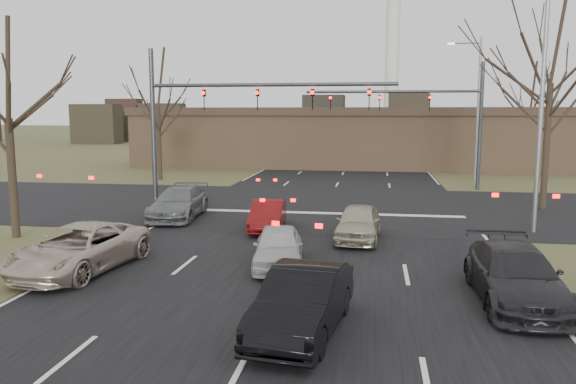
% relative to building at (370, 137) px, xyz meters
% --- Properties ---
extents(ground, '(360.00, 360.00, 0.00)m').
position_rel_building_xyz_m(ground, '(-2.00, -38.00, -2.67)').
color(ground, brown).
rests_on(ground, ground).
extents(road_main, '(14.00, 300.00, 0.02)m').
position_rel_building_xyz_m(road_main, '(-2.00, 22.00, -2.66)').
color(road_main, black).
rests_on(road_main, ground).
extents(road_cross, '(200.00, 14.00, 0.02)m').
position_rel_building_xyz_m(road_cross, '(-2.00, -23.00, -2.65)').
color(road_cross, black).
rests_on(road_cross, ground).
extents(building, '(42.40, 10.40, 5.30)m').
position_rel_building_xyz_m(building, '(0.00, 0.00, 0.00)').
color(building, '#8B694A').
rests_on(building, ground).
extents(mast_arm_near, '(12.12, 0.24, 8.00)m').
position_rel_building_xyz_m(mast_arm_near, '(-7.23, -25.00, 2.41)').
color(mast_arm_near, '#383A3D').
rests_on(mast_arm_near, ground).
extents(mast_arm_far, '(11.12, 0.24, 8.00)m').
position_rel_building_xyz_m(mast_arm_far, '(4.18, -15.00, 2.35)').
color(mast_arm_far, '#383A3D').
rests_on(mast_arm_far, ground).
extents(streetlight_right_near, '(2.34, 0.25, 10.00)m').
position_rel_building_xyz_m(streetlight_right_near, '(6.82, -28.00, 2.92)').
color(streetlight_right_near, gray).
rests_on(streetlight_right_near, ground).
extents(streetlight_right_far, '(2.34, 0.25, 10.00)m').
position_rel_building_xyz_m(streetlight_right_far, '(7.32, -11.00, 2.92)').
color(streetlight_right_far, gray).
rests_on(streetlight_right_far, ground).
extents(tree_right_near, '(6.90, 6.90, 11.50)m').
position_rel_building_xyz_m(tree_right_near, '(9.00, -22.00, 6.23)').
color(tree_right_near, black).
rests_on(tree_right_near, ground).
extents(tree_left_near, '(5.10, 5.10, 8.50)m').
position_rel_building_xyz_m(tree_left_near, '(-13.50, -32.00, 3.90)').
color(tree_left_near, black).
rests_on(tree_left_near, ground).
extents(tree_left_far, '(5.70, 5.70, 9.50)m').
position_rel_building_xyz_m(tree_left_far, '(-15.00, -13.00, 4.68)').
color(tree_left_far, black).
rests_on(tree_left_far, ground).
extents(tree_right_far, '(5.40, 5.40, 9.00)m').
position_rel_building_xyz_m(tree_right_far, '(13.00, -3.00, 4.29)').
color(tree_right_far, black).
rests_on(tree_right_far, ground).
extents(car_silver_suv, '(3.00, 5.44, 1.44)m').
position_rel_building_xyz_m(car_silver_suv, '(-8.50, -36.10, -1.94)').
color(car_silver_suv, '#BAAA97').
rests_on(car_silver_suv, ground).
extents(car_white_sedan, '(2.06, 4.01, 1.31)m').
position_rel_building_xyz_m(car_white_sedan, '(-2.50, -34.65, -2.01)').
color(car_white_sedan, '#B9B9BB').
rests_on(car_white_sedan, ground).
extents(car_black_hatch, '(2.10, 4.58, 1.46)m').
position_rel_building_xyz_m(car_black_hatch, '(-1.04, -39.90, -1.94)').
color(car_black_hatch, black).
rests_on(car_black_hatch, ground).
extents(car_charcoal_sedan, '(2.08, 5.00, 1.44)m').
position_rel_building_xyz_m(car_charcoal_sedan, '(4.14, -37.07, -1.94)').
color(car_charcoal_sedan, black).
rests_on(car_charcoal_sedan, ground).
extents(car_grey_ahead, '(2.34, 5.06, 1.43)m').
position_rel_building_xyz_m(car_grey_ahead, '(-8.50, -27.18, -1.95)').
color(car_grey_ahead, slate).
rests_on(car_grey_ahead, ground).
extents(car_red_ahead, '(1.62, 3.83, 1.23)m').
position_rel_building_xyz_m(car_red_ahead, '(-3.90, -29.15, -2.05)').
color(car_red_ahead, '#620E0E').
rests_on(car_red_ahead, ground).
extents(car_silver_ahead, '(1.83, 4.11, 1.37)m').
position_rel_building_xyz_m(car_silver_ahead, '(-0.09, -30.46, -1.98)').
color(car_silver_ahead, '#AFA88E').
rests_on(car_silver_ahead, ground).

